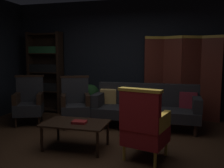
% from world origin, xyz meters
% --- Properties ---
extents(ground_plane, '(10.00, 10.00, 0.00)m').
position_xyz_m(ground_plane, '(0.00, 0.00, 0.00)').
color(ground_plane, '#331E11').
extents(back_wall, '(7.20, 0.10, 2.80)m').
position_xyz_m(back_wall, '(0.00, 2.45, 1.40)').
color(back_wall, black).
rests_on(back_wall, ground_plane).
extents(folding_screen, '(1.68, 0.24, 1.90)m').
position_xyz_m(folding_screen, '(1.24, 2.24, 0.99)').
color(folding_screen, '#5B2319').
rests_on(folding_screen, ground_plane).
extents(bookshelf, '(0.90, 0.32, 2.05)m').
position_xyz_m(bookshelf, '(-2.15, 2.19, 1.06)').
color(bookshelf, black).
rests_on(bookshelf, ground_plane).
extents(velvet_couch, '(2.12, 0.78, 0.88)m').
position_xyz_m(velvet_couch, '(0.55, 1.45, 0.45)').
color(velvet_couch, black).
rests_on(velvet_couch, ground_plane).
extents(coffee_table, '(1.00, 0.64, 0.42)m').
position_xyz_m(coffee_table, '(-0.38, -0.01, 0.37)').
color(coffee_table, black).
rests_on(coffee_table, ground_plane).
extents(armchair_gilt_accent, '(0.71, 0.71, 1.04)m').
position_xyz_m(armchair_gilt_accent, '(0.73, -0.17, 0.49)').
color(armchair_gilt_accent, gold).
rests_on(armchair_gilt_accent, ground_plane).
extents(armchair_wing_left, '(0.76, 0.76, 1.04)m').
position_xyz_m(armchair_wing_left, '(-1.90, 1.03, 0.49)').
color(armchair_wing_left, black).
rests_on(armchair_wing_left, ground_plane).
extents(armchair_wing_right, '(0.77, 0.76, 1.04)m').
position_xyz_m(armchair_wing_right, '(-0.88, 1.15, 0.49)').
color(armchair_wing_right, black).
rests_on(armchair_wing_right, ground_plane).
extents(potted_plant, '(0.49, 0.49, 0.79)m').
position_xyz_m(potted_plant, '(-0.83, 1.89, 0.45)').
color(potted_plant, brown).
rests_on(potted_plant, ground_plane).
extents(book_red_leather, '(0.23, 0.17, 0.04)m').
position_xyz_m(book_red_leather, '(-0.30, -0.04, 0.44)').
color(book_red_leather, maroon).
rests_on(book_red_leather, coffee_table).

